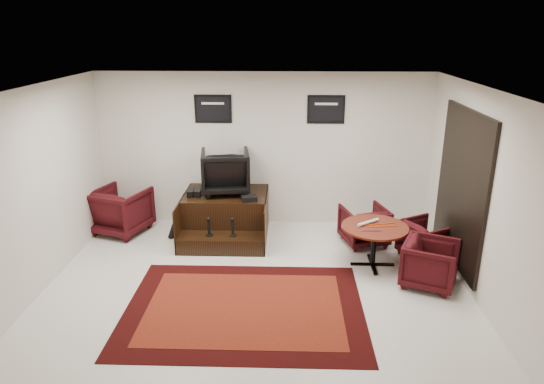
{
  "coord_description": "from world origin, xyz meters",
  "views": [
    {
      "loc": [
        0.42,
        -6.09,
        3.54
      ],
      "look_at": [
        0.2,
        0.9,
        1.14
      ],
      "focal_mm": 32.0,
      "sensor_mm": 36.0,
      "label": 1
    }
  ],
  "objects_px": {
    "shine_podium": "(226,217)",
    "meeting_table": "(375,231)",
    "table_chair_back": "(364,223)",
    "table_chair_corner": "(430,261)",
    "armchair_side": "(121,208)",
    "shine_chair": "(225,169)",
    "table_chair_window": "(425,237)"
  },
  "relations": [
    {
      "from": "table_chair_corner",
      "to": "armchair_side",
      "type": "bearing_deg",
      "value": 94.66
    },
    {
      "from": "table_chair_window",
      "to": "table_chair_back",
      "type": "bearing_deg",
      "value": 32.66
    },
    {
      "from": "shine_chair",
      "to": "table_chair_back",
      "type": "relative_size",
      "value": 1.16
    },
    {
      "from": "shine_podium",
      "to": "table_chair_corner",
      "type": "distance_m",
      "value": 3.55
    },
    {
      "from": "table_chair_back",
      "to": "shine_chair",
      "type": "bearing_deg",
      "value": -25.57
    },
    {
      "from": "shine_chair",
      "to": "table_chair_back",
      "type": "height_order",
      "value": "shine_chair"
    },
    {
      "from": "table_chair_back",
      "to": "table_chair_corner",
      "type": "height_order",
      "value": "table_chair_corner"
    },
    {
      "from": "meeting_table",
      "to": "table_chair_corner",
      "type": "xyz_separation_m",
      "value": [
        0.71,
        -0.58,
        -0.21
      ]
    },
    {
      "from": "shine_chair",
      "to": "meeting_table",
      "type": "relative_size",
      "value": 0.83
    },
    {
      "from": "armchair_side",
      "to": "meeting_table",
      "type": "xyz_separation_m",
      "value": [
        4.32,
        -1.17,
        0.13
      ]
    },
    {
      "from": "table_chair_window",
      "to": "table_chair_corner",
      "type": "bearing_deg",
      "value": 140.26
    },
    {
      "from": "armchair_side",
      "to": "table_chair_corner",
      "type": "relative_size",
      "value": 1.21
    },
    {
      "from": "shine_chair",
      "to": "table_chair_corner",
      "type": "bearing_deg",
      "value": 141.93
    },
    {
      "from": "armchair_side",
      "to": "shine_podium",
      "type": "bearing_deg",
      "value": -163.11
    },
    {
      "from": "table_chair_corner",
      "to": "table_chair_window",
      "type": "bearing_deg",
      "value": 13.01
    },
    {
      "from": "table_chair_back",
      "to": "table_chair_corner",
      "type": "distance_m",
      "value": 1.58
    },
    {
      "from": "shine_chair",
      "to": "table_chair_window",
      "type": "distance_m",
      "value": 3.53
    },
    {
      "from": "meeting_table",
      "to": "table_chair_corner",
      "type": "relative_size",
      "value": 1.36
    },
    {
      "from": "shine_chair",
      "to": "table_chair_corner",
      "type": "distance_m",
      "value": 3.71
    },
    {
      "from": "armchair_side",
      "to": "meeting_table",
      "type": "bearing_deg",
      "value": -175.97
    },
    {
      "from": "armchair_side",
      "to": "table_chair_corner",
      "type": "distance_m",
      "value": 5.32
    },
    {
      "from": "shine_podium",
      "to": "table_chair_corner",
      "type": "height_order",
      "value": "shine_podium"
    },
    {
      "from": "shine_chair",
      "to": "armchair_side",
      "type": "height_order",
      "value": "shine_chair"
    },
    {
      "from": "table_chair_window",
      "to": "table_chair_corner",
      "type": "distance_m",
      "value": 0.93
    },
    {
      "from": "armchair_side",
      "to": "table_chair_back",
      "type": "bearing_deg",
      "value": -165.47
    },
    {
      "from": "table_chair_window",
      "to": "armchair_side",
      "type": "bearing_deg",
      "value": 51.94
    },
    {
      "from": "shine_podium",
      "to": "meeting_table",
      "type": "xyz_separation_m",
      "value": [
        2.42,
        -1.09,
        0.23
      ]
    },
    {
      "from": "armchair_side",
      "to": "table_chair_back",
      "type": "height_order",
      "value": "armchair_side"
    },
    {
      "from": "armchair_side",
      "to": "table_chair_back",
      "type": "distance_m",
      "value": 4.31
    },
    {
      "from": "armchair_side",
      "to": "table_chair_corner",
      "type": "height_order",
      "value": "armchair_side"
    },
    {
      "from": "table_chair_window",
      "to": "meeting_table",
      "type": "bearing_deg",
      "value": 81.63
    },
    {
      "from": "shine_chair",
      "to": "table_chair_window",
      "type": "relative_size",
      "value": 1.24
    }
  ]
}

